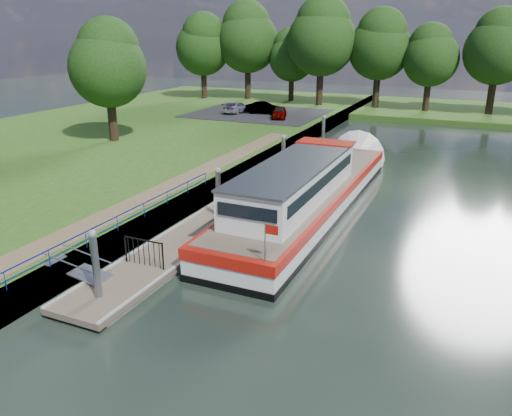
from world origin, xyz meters
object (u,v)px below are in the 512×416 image
at_px(barge, 312,189).
at_px(car_c, 237,107).
at_px(car_b, 263,108).
at_px(car_a, 279,112).
at_px(pontoon, 255,195).

height_order(barge, car_c, barge).
xyz_separation_m(barge, car_c, (-16.81, 24.62, 0.34)).
height_order(barge, car_b, barge).
bearing_deg(car_c, car_b, -167.92).
height_order(barge, car_a, barge).
bearing_deg(car_a, barge, -81.91).
xyz_separation_m(car_b, car_c, (-3.00, -0.52, -0.04)).
relative_size(barge, car_b, 5.49).
bearing_deg(pontoon, car_b, 112.37).
bearing_deg(barge, car_b, 118.78).
distance_m(pontoon, barge, 3.72).
bearing_deg(barge, pontoon, 174.96).
bearing_deg(pontoon, barge, -5.04).
bearing_deg(barge, car_c, 124.32).
height_order(pontoon, car_b, car_b).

